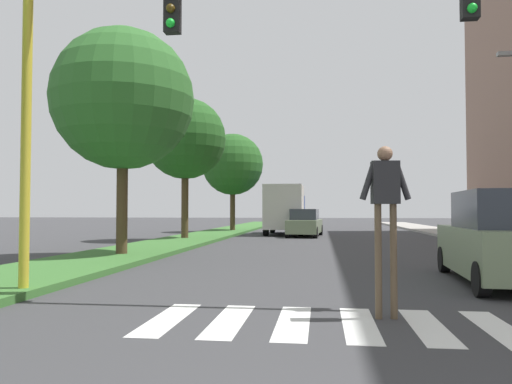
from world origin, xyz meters
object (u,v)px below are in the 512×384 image
tree_mid (123,99)px  tree_far (185,139)px  tree_distant (233,165)px  truck_box_delivery (285,209)px  traffic_light_gantry (172,51)px  suv_crossing (503,240)px  pedestrian_performer (385,203)px  sedan_midblock (305,224)px

tree_mid → tree_far: tree_mid is taller
tree_mid → tree_distant: (0.20, 19.49, -0.39)m
truck_box_delivery → tree_distant: bearing=143.6°
tree_far → tree_distant: bearing=86.2°
tree_far → tree_distant: (0.67, 10.19, -0.41)m
tree_mid → traffic_light_gantry: tree_mid is taller
tree_far → traffic_light_gantry: (4.30, -16.45, -0.84)m
tree_mid → tree_far: 9.31m
tree_mid → tree_distant: size_ratio=1.08×
tree_distant → truck_box_delivery: bearing=-36.4°
tree_mid → suv_crossing: bearing=-23.5°
traffic_light_gantry → pedestrian_performer: (3.54, -1.08, -2.71)m
tree_mid → suv_crossing: tree_mid is taller
tree_distant → pedestrian_performer: tree_distant is taller
tree_mid → suv_crossing: 11.97m
tree_distant → traffic_light_gantry: bearing=-82.2°
tree_far → sedan_midblock: 8.89m
tree_far → tree_distant: tree_far is taller
suv_crossing → tree_mid: bearing=156.5°
suv_crossing → sedan_midblock: suv_crossing is taller
pedestrian_performer → sedan_midblock: 22.48m
pedestrian_performer → suv_crossing: (2.89, 3.77, -0.73)m
tree_mid → tree_far: bearing=92.9°
truck_box_delivery → tree_mid: bearing=-104.1°
tree_far → tree_distant: 10.22m
traffic_light_gantry → suv_crossing: 7.78m
suv_crossing → truck_box_delivery: bearing=106.2°
pedestrian_performer → truck_box_delivery: (-3.20, 24.80, -0.03)m
tree_distant → sedan_midblock: (5.29, -5.34, -4.05)m
tree_far → pedestrian_performer: 19.53m
tree_distant → truck_box_delivery: tree_distant is taller
truck_box_delivery → tree_far: bearing=-122.5°
tree_distant → truck_box_delivery: 5.86m
tree_far → suv_crossing: 17.97m
tree_far → traffic_light_gantry: bearing=-75.4°
traffic_light_gantry → sedan_midblock: (1.66, 21.30, -3.62)m
traffic_light_gantry → truck_box_delivery: traffic_light_gantry is taller
tree_far → pedestrian_performer: tree_far is taller
tree_far → pedestrian_performer: bearing=-65.9°
tree_mid → pedestrian_performer: size_ratio=2.97×
tree_mid → tree_distant: bearing=89.4°
tree_far → pedestrian_performer: size_ratio=2.88×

